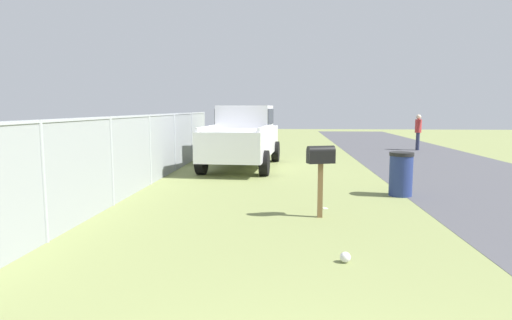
% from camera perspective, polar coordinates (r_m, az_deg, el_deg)
% --- Properties ---
extents(mailbox, '(0.34, 0.53, 1.32)m').
position_cam_1_polar(mailbox, '(7.92, 8.56, -0.04)').
color(mailbox, brown).
rests_on(mailbox, ground).
extents(pickup_truck, '(5.38, 2.47, 2.09)m').
position_cam_1_polar(pickup_truck, '(14.75, -1.69, 3.39)').
color(pickup_truck, silver).
rests_on(pickup_truck, ground).
extents(trash_bin, '(0.54, 0.54, 1.00)m').
position_cam_1_polar(trash_bin, '(10.39, 18.61, -1.76)').
color(trash_bin, navy).
rests_on(trash_bin, ground).
extents(pedestrian, '(0.49, 0.30, 1.70)m').
position_cam_1_polar(pedestrian, '(21.97, 20.65, 3.78)').
color(pedestrian, '#2D3351').
rests_on(pedestrian, ground).
extents(fence_section, '(15.00, 0.07, 1.84)m').
position_cam_1_polar(fence_section, '(11.61, -13.87, 1.67)').
color(fence_section, '#9EA3A8').
rests_on(fence_section, ground).
extents(litter_bag_midfield_b, '(0.14, 0.14, 0.14)m').
position_cam_1_polar(litter_bag_midfield_b, '(5.87, 11.72, -12.48)').
color(litter_bag_midfield_b, silver).
rests_on(litter_bag_midfield_b, ground).
extents(litter_wrapper_near_hydrant, '(0.14, 0.11, 0.01)m').
position_cam_1_polar(litter_wrapper_near_hydrant, '(8.82, 9.15, -6.31)').
color(litter_wrapper_near_hydrant, silver).
rests_on(litter_wrapper_near_hydrant, ground).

